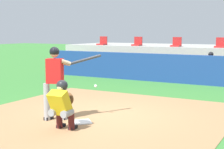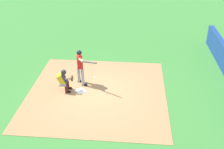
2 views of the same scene
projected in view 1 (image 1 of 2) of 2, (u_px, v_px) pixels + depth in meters
The scene contains 13 objects.
ground_plane at pixel (99, 116), 8.91m from camera, with size 80.00×80.00×0.00m, color #387A33.
dirt_infield at pixel (99, 116), 8.90m from camera, with size 6.40×6.40×0.01m, color #9E754C.
home_plate at pixel (82, 122), 8.21m from camera, with size 0.44×0.44×0.02m, color white.
batter_at_plate at pixel (56, 78), 8.35m from camera, with size 1.01×1.14×1.80m.
catcher_crouched at pixel (62, 103), 7.52m from camera, with size 0.49×1.80×1.13m.
dugout_wall at pixel (179, 69), 14.47m from camera, with size 13.00×0.30×1.20m, color navy.
dugout_bench at pixel (185, 75), 15.39m from camera, with size 11.80×0.44×0.45m, color olive.
dugout_player_0 at pixel (210, 67), 14.67m from camera, with size 0.49×0.70×1.30m.
stands_platform at pixel (205, 59), 18.28m from camera, with size 15.00×4.40×1.40m, color #9E9E99.
stadium_seat_0 at pixel (102, 43), 19.46m from camera, with size 0.46×0.46×0.48m.
stadium_seat_1 at pixel (137, 43), 18.42m from camera, with size 0.46×0.46×0.48m.
stadium_seat_2 at pixel (176, 44), 17.38m from camera, with size 0.46×0.46×0.48m.
stadium_seat_3 at pixel (220, 45), 16.34m from camera, with size 0.46×0.46×0.48m.
Camera 1 is at (4.51, -7.45, 2.17)m, focal length 55.23 mm.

